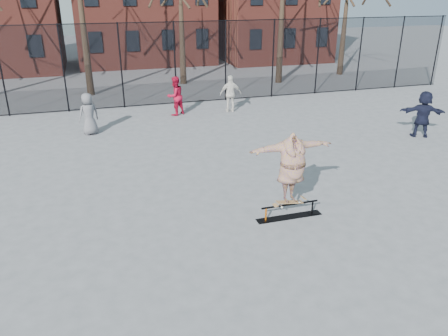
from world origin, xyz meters
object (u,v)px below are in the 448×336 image
object	(u,v)px
skate_rail	(289,212)
bystander_red	(175,96)
skateboard	(290,202)
bystander_grey	(89,114)
skater	(292,168)
bystander_white	(231,94)
bystander_navy	(423,114)

from	to	relation	value
skate_rail	bystander_red	size ratio (longest dim) A/B	0.99
skateboard	bystander_grey	world-z (taller)	bystander_grey
skate_rail	skateboard	world-z (taller)	skateboard
bystander_grey	skateboard	bearing A→B (deg)	96.25
skate_rail	skater	bearing A→B (deg)	180.00
bystander_red	bystander_white	world-z (taller)	bystander_red
skater	bystander_red	distance (m)	10.50
bystander_grey	bystander_white	distance (m)	6.63
skate_rail	skateboard	size ratio (longest dim) A/B	2.30
skate_rail	bystander_navy	world-z (taller)	bystander_navy
skate_rail	bystander_navy	bearing A→B (deg)	30.32
bystander_navy	bystander_white	bearing A→B (deg)	-16.71
skate_rail	bystander_grey	world-z (taller)	bystander_grey
skateboard	bystander_grey	distance (m)	9.83
skate_rail	bystander_white	world-z (taller)	bystander_white
skater	bystander_white	distance (m)	10.40
skateboard	skater	bearing A→B (deg)	0.00
bystander_grey	bystander_white	size ratio (longest dim) A/B	0.97
bystander_white	bystander_grey	bearing A→B (deg)	21.75
skateboard	bystander_red	xyz separation A→B (m)	(-0.88, 10.45, 0.45)
skateboard	bystander_navy	world-z (taller)	bystander_navy
bystander_white	bystander_navy	bearing A→B (deg)	143.92
skateboard	bystander_navy	xyz separation A→B (m)	(7.74, 4.52, 0.48)
skater	bystander_grey	size ratio (longest dim) A/B	1.32
skater	bystander_navy	world-z (taller)	skater
skateboard	bystander_grey	xyz separation A→B (m)	(-4.71, 8.61, 0.40)
skateboard	bystander_navy	distance (m)	8.98
bystander_white	bystander_navy	size ratio (longest dim) A/B	0.94
skate_rail	bystander_white	distance (m)	10.41
skateboard	bystander_navy	size ratio (longest dim) A/B	0.42
bystander_grey	bystander_navy	bearing A→B (deg)	139.36
skater	bystander_red	xyz separation A→B (m)	(-0.88, 10.45, -0.49)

